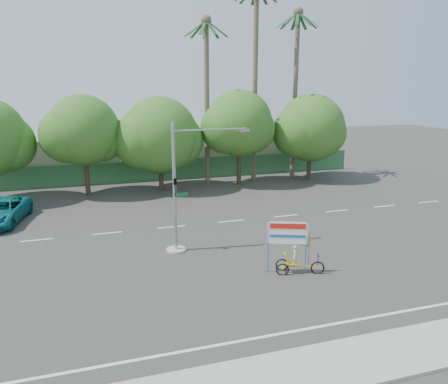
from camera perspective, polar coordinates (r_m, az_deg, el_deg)
name	(u,v)px	position (r m, az deg, el deg)	size (l,w,h in m)	color
ground	(244,274)	(21.38, 2.58, -10.71)	(120.00, 120.00, 0.00)	#33302D
sidewalk_near	(322,368)	(15.47, 12.74, -21.55)	(50.00, 2.40, 0.12)	gray
fence	(166,170)	(41.05, -7.62, 2.88)	(38.00, 0.08, 2.00)	#336B3D
building_left	(53,157)	(44.89, -21.39, 4.29)	(12.00, 8.00, 4.00)	#BBAF94
building_right	(232,150)	(47.13, 1.06, 5.46)	(14.00, 8.00, 3.60)	#BBAF94
tree_left	(83,133)	(36.43, -17.94, 7.34)	(6.66, 5.60, 8.07)	#473828
tree_center	(159,138)	(36.92, -8.48, 7.03)	(7.62, 6.40, 7.85)	#473828
tree_right	(239,126)	(38.53, 1.93, 8.63)	(6.90, 5.80, 8.36)	#473828
tree_far_right	(310,130)	(41.41, 11.20, 7.94)	(7.38, 6.20, 7.94)	#473828
palm_tall	(255,64)	(40.48, 4.13, 16.28)	(3.73, 3.79, 17.45)	#70604C
palm_mid	(296,77)	(42.07, 9.35, 14.61)	(3.73, 3.79, 15.45)	#70604C
palm_short	(207,83)	(39.05, -2.27, 14.03)	(3.73, 3.79, 14.45)	#70604C
traffic_signal	(180,199)	(23.44, -5.72, -0.90)	(4.72, 1.10, 7.00)	gray
trike_billboard	(292,252)	(21.35, 8.93, -7.71)	(2.61, 1.24, 2.73)	black
pickup_truck	(1,211)	(31.97, -27.12, -2.28)	(2.59, 5.62, 1.56)	#106D72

